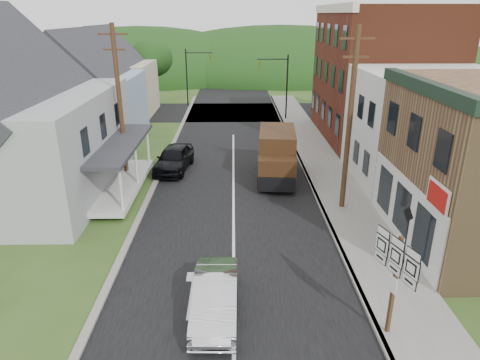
{
  "coord_description": "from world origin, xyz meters",
  "views": [
    {
      "loc": [
        0.03,
        -16.54,
        9.42
      ],
      "look_at": [
        0.31,
        2.01,
        2.2
      ],
      "focal_mm": 32.0,
      "sensor_mm": 36.0,
      "label": 1
    }
  ],
  "objects_px": {
    "delivery_van": "(277,156)",
    "warning_sign": "(407,227)",
    "dark_sedan": "(174,158)",
    "silver_sedan": "(215,297)",
    "route_sign_cluster": "(395,272)"
  },
  "relations": [
    {
      "from": "delivery_van",
      "to": "dark_sedan",
      "type": "bearing_deg",
      "value": 170.56
    },
    {
      "from": "dark_sedan",
      "to": "route_sign_cluster",
      "type": "distance_m",
      "value": 17.62
    },
    {
      "from": "silver_sedan",
      "to": "warning_sign",
      "type": "bearing_deg",
      "value": 22.81
    },
    {
      "from": "delivery_van",
      "to": "warning_sign",
      "type": "bearing_deg",
      "value": -61.73
    },
    {
      "from": "dark_sedan",
      "to": "warning_sign",
      "type": "height_order",
      "value": "warning_sign"
    },
    {
      "from": "dark_sedan",
      "to": "delivery_van",
      "type": "bearing_deg",
      "value": -6.93
    },
    {
      "from": "route_sign_cluster",
      "to": "warning_sign",
      "type": "relative_size",
      "value": 1.39
    },
    {
      "from": "delivery_van",
      "to": "warning_sign",
      "type": "height_order",
      "value": "delivery_van"
    },
    {
      "from": "dark_sedan",
      "to": "warning_sign",
      "type": "distance_m",
      "value": 15.48
    },
    {
      "from": "silver_sedan",
      "to": "route_sign_cluster",
      "type": "relative_size",
      "value": 1.23
    },
    {
      "from": "route_sign_cluster",
      "to": "warning_sign",
      "type": "height_order",
      "value": "route_sign_cluster"
    },
    {
      "from": "silver_sedan",
      "to": "route_sign_cluster",
      "type": "height_order",
      "value": "route_sign_cluster"
    },
    {
      "from": "route_sign_cluster",
      "to": "warning_sign",
      "type": "bearing_deg",
      "value": 46.21
    },
    {
      "from": "silver_sedan",
      "to": "route_sign_cluster",
      "type": "xyz_separation_m",
      "value": [
        5.36,
        -1.08,
        1.64
      ]
    },
    {
      "from": "dark_sedan",
      "to": "warning_sign",
      "type": "bearing_deg",
      "value": -39.43
    }
  ]
}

